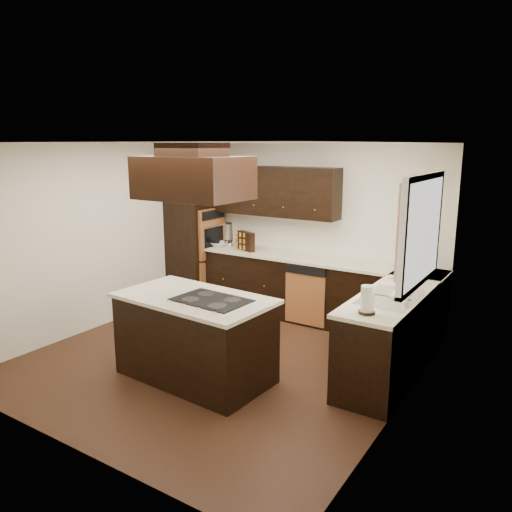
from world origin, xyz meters
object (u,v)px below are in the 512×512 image
object	(u,v)px
oven_column	(195,235)
island	(195,339)
range_hood	(193,178)
spice_rack	(246,241)

from	to	relation	value
oven_column	island	size ratio (longest dim) A/B	1.32
oven_column	island	distance (m)	2.95
oven_column	range_hood	size ratio (longest dim) A/B	2.02
oven_column	spice_rack	world-z (taller)	oven_column
range_hood	spice_rack	world-z (taller)	range_hood
spice_rack	oven_column	bearing A→B (deg)	-157.87
island	range_hood	xyz separation A→B (m)	(0.05, -0.02, 1.72)
range_hood	spice_rack	size ratio (longest dim) A/B	3.07
oven_column	spice_rack	size ratio (longest dim) A/B	6.19
oven_column	island	xyz separation A→B (m)	(1.82, -2.23, -0.62)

